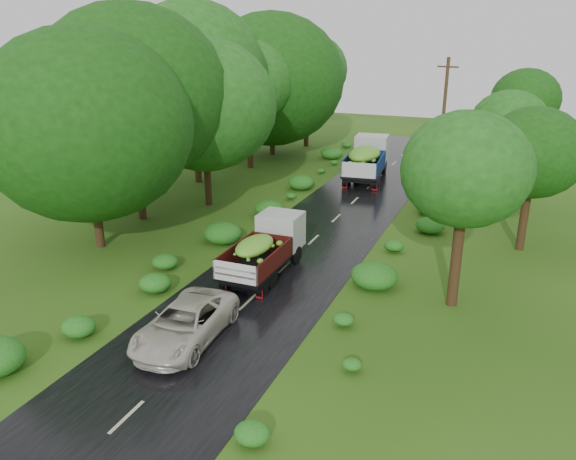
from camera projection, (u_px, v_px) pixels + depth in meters
The scene contains 10 objects.
ground at pixel (198, 350), 19.95m from camera, with size 120.00×120.00×0.00m, color #264D10.
road at pixel (258, 292), 24.30m from camera, with size 6.50×80.00×0.02m, color black.
road_lines at pixel (268, 283), 25.16m from camera, with size 0.12×69.60×0.00m.
truck_near at pixel (266, 246), 25.83m from camera, with size 2.08×5.73×2.41m.
truck_far at pixel (367, 157), 42.22m from camera, with size 3.26×7.32×2.98m.
car at pixel (185, 323), 20.30m from camera, with size 2.33×5.06×1.41m, color beige.
utility_pole at pixel (443, 119), 41.09m from camera, with size 1.54×0.52×8.93m.
trees_left at pixel (215, 87), 39.26m from camera, with size 8.04×33.75×10.33m.
trees_right at pixel (514, 128), 33.07m from camera, with size 5.61×33.11×7.16m.
shrubs at pixel (326, 223), 32.01m from camera, with size 11.90×44.00×0.70m.
Camera 1 is at (9.61, -14.80, 10.73)m, focal length 35.00 mm.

